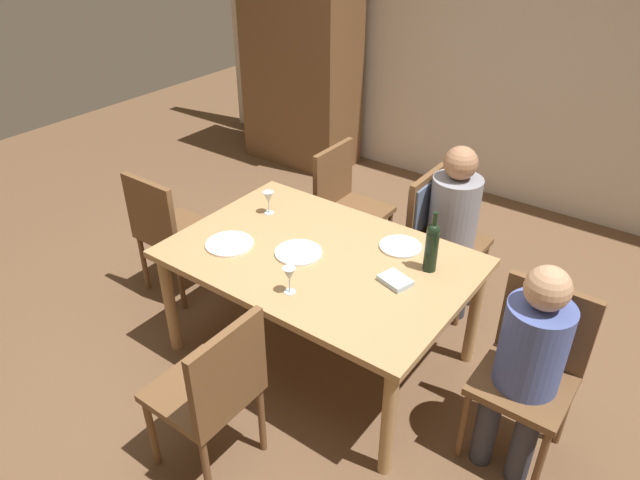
{
  "coord_description": "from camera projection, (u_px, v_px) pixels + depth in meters",
  "views": [
    {
      "loc": [
        1.61,
        -2.2,
        2.52
      ],
      "look_at": [
        0.0,
        0.0,
        0.83
      ],
      "focal_mm": 32.66,
      "sensor_mm": 36.0,
      "label": 1
    }
  ],
  "objects": [
    {
      "name": "dinner_plate_guest_right",
      "position": [
        401.0,
        246.0,
        3.32
      ],
      "size": [
        0.24,
        0.24,
        0.01
      ],
      "primitive_type": "cylinder",
      "color": "silver",
      "rests_on": "dining_table"
    },
    {
      "name": "rear_room_partition",
      "position": [
        517.0,
        46.0,
        4.82
      ],
      "size": [
        6.4,
        0.12,
        2.7
      ],
      "primitive_type": "cube",
      "color": "beige",
      "rests_on": "ground_plane"
    },
    {
      "name": "wine_bottle_tall_green",
      "position": [
        432.0,
        245.0,
        3.06
      ],
      "size": [
        0.07,
        0.07,
        0.35
      ],
      "color": "black",
      "rests_on": "dining_table"
    },
    {
      "name": "chair_far_left",
      "position": [
        346.0,
        200.0,
        4.24
      ],
      "size": [
        0.44,
        0.44,
        0.92
      ],
      "rotation": [
        0.0,
        0.0,
        -1.57
      ],
      "color": "brown",
      "rests_on": "ground_plane"
    },
    {
      "name": "ground_plane",
      "position": [
        320.0,
        352.0,
        3.64
      ],
      "size": [
        10.0,
        10.0,
        0.0
      ],
      "primitive_type": "plane",
      "color": "brown"
    },
    {
      "name": "chair_near",
      "position": [
        214.0,
        388.0,
        2.67
      ],
      "size": [
        0.44,
        0.44,
        0.92
      ],
      "rotation": [
        0.0,
        0.0,
        1.57
      ],
      "color": "brown",
      "rests_on": "ground_plane"
    },
    {
      "name": "person_woman_host",
      "position": [
        529.0,
        357.0,
        2.67
      ],
      "size": [
        0.31,
        0.35,
        1.13
      ],
      "rotation": [
        0.0,
        0.0,
        3.14
      ],
      "color": "#33333D",
      "rests_on": "ground_plane"
    },
    {
      "name": "chair_far_right",
      "position": [
        435.0,
        222.0,
        3.85
      ],
      "size": [
        0.46,
        0.44,
        0.92
      ],
      "rotation": [
        0.0,
        0.0,
        -1.57
      ],
      "color": "brown",
      "rests_on": "ground_plane"
    },
    {
      "name": "dinner_plate_host",
      "position": [
        298.0,
        253.0,
        3.27
      ],
      "size": [
        0.27,
        0.27,
        0.01
      ],
      "primitive_type": "cylinder",
      "color": "white",
      "rests_on": "dining_table"
    },
    {
      "name": "handbag",
      "position": [
        394.0,
        268.0,
        4.24
      ],
      "size": [
        0.17,
        0.3,
        0.22
      ],
      "primitive_type": "cube",
      "rotation": [
        0.0,
        0.0,
        -1.39
      ],
      "color": "brown",
      "rests_on": "ground_plane"
    },
    {
      "name": "dinner_plate_guest_left",
      "position": [
        230.0,
        244.0,
        3.34
      ],
      "size": [
        0.28,
        0.28,
        0.01
      ],
      "primitive_type": "cylinder",
      "color": "white",
      "rests_on": "dining_table"
    },
    {
      "name": "wine_glass_centre",
      "position": [
        289.0,
        275.0,
        2.91
      ],
      "size": [
        0.07,
        0.07,
        0.15
      ],
      "color": "silver",
      "rests_on": "dining_table"
    },
    {
      "name": "chair_left_end",
      "position": [
        167.0,
        227.0,
        3.91
      ],
      "size": [
        0.44,
        0.44,
        0.92
      ],
      "color": "brown",
      "rests_on": "ground_plane"
    },
    {
      "name": "dining_table",
      "position": [
        320.0,
        266.0,
        3.3
      ],
      "size": [
        1.66,
        1.13,
        0.73
      ],
      "color": "#A87F51",
      "rests_on": "ground_plane"
    },
    {
      "name": "folded_napkin",
      "position": [
        395.0,
        280.0,
        3.03
      ],
      "size": [
        0.19,
        0.16,
        0.03
      ],
      "primitive_type": "cube",
      "rotation": [
        0.0,
        0.0,
        -0.29
      ],
      "color": "#ADC6D6",
      "rests_on": "dining_table"
    },
    {
      "name": "chair_right_end",
      "position": [
        532.0,
        362.0,
        2.81
      ],
      "size": [
        0.44,
        0.44,
        0.92
      ],
      "rotation": [
        0.0,
        0.0,
        3.14
      ],
      "color": "brown",
      "rests_on": "ground_plane"
    },
    {
      "name": "person_man_bearded",
      "position": [
        457.0,
        219.0,
        3.74
      ],
      "size": [
        0.36,
        0.32,
        1.15
      ],
      "rotation": [
        0.0,
        0.0,
        -1.57
      ],
      "color": "#33333D",
      "rests_on": "ground_plane"
    },
    {
      "name": "armoire_cabinet",
      "position": [
        301.0,
        53.0,
        5.62
      ],
      "size": [
        1.18,
        0.62,
        2.18
      ],
      "color": "brown",
      "rests_on": "ground_plane"
    },
    {
      "name": "wine_glass_near_left",
      "position": [
        268.0,
        198.0,
        3.61
      ],
      "size": [
        0.07,
        0.07,
        0.15
      ],
      "color": "silver",
      "rests_on": "dining_table"
    }
  ]
}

